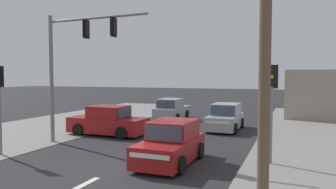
% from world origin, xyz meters
% --- Properties ---
extents(ground_plane, '(140.00, 140.00, 0.00)m').
position_xyz_m(ground_plane, '(0.00, 0.00, 0.00)').
color(ground_plane, '#28282B').
extents(lane_dash_mid, '(0.20, 2.40, 0.01)m').
position_xyz_m(lane_dash_mid, '(0.00, 3.00, 0.00)').
color(lane_dash_mid, silver).
rests_on(lane_dash_mid, ground).
extents(lane_dash_far, '(0.20, 2.40, 0.01)m').
position_xyz_m(lane_dash_far, '(0.00, 8.00, 0.00)').
color(lane_dash_far, silver).
rests_on(lane_dash_far, ground).
extents(kerb_left_verge, '(8.00, 40.00, 0.02)m').
position_xyz_m(kerb_left_verge, '(-8.50, 4.00, 0.01)').
color(kerb_left_verge, gray).
rests_on(kerb_left_verge, ground).
extents(utility_pole_foreground_right, '(3.78, 0.43, 8.65)m').
position_xyz_m(utility_pole_foreground_right, '(4.91, -1.98, 4.68)').
color(utility_pole_foreground_right, brown).
rests_on(utility_pole_foreground_right, ground).
extents(traffic_signal_mast, '(5.28, 0.53, 6.00)m').
position_xyz_m(traffic_signal_mast, '(-3.84, 3.10, 4.15)').
color(traffic_signal_mast, slate).
rests_on(traffic_signal_mast, ground).
extents(pedestal_signal_right_kerb, '(0.44, 0.29, 3.56)m').
position_xyz_m(pedestal_signal_right_kerb, '(4.91, 2.79, 2.42)').
color(pedestal_signal_right_kerb, slate).
rests_on(pedestal_signal_right_kerb, ground).
extents(sedan_crossing_left, '(4.26, 1.93, 1.56)m').
position_xyz_m(sedan_crossing_left, '(-3.62, 5.73, 0.70)').
color(sedan_crossing_left, maroon).
rests_on(sedan_crossing_left, ground).
extents(hatchback_kerbside_parked, '(1.79, 3.65, 1.53)m').
position_xyz_m(hatchback_kerbside_parked, '(1.52, 1.66, 0.70)').
color(hatchback_kerbside_parked, maroon).
rests_on(hatchback_kerbside_parked, ground).
extents(hatchback_oncoming_mid, '(1.81, 3.66, 1.53)m').
position_xyz_m(hatchback_oncoming_mid, '(1.91, 9.64, 0.70)').
color(hatchback_oncoming_mid, '#A3A8AD').
rests_on(hatchback_oncoming_mid, ground).
extents(hatchback_oncoming_near, '(1.82, 3.66, 1.53)m').
position_xyz_m(hatchback_oncoming_near, '(-2.62, 12.71, 0.70)').
color(hatchback_oncoming_near, '#A3A8AD').
rests_on(hatchback_oncoming_near, ground).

